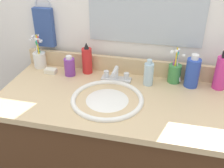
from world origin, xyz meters
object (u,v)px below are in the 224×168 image
(faucet, at_px, (116,76))
(bottle_gel_clear, at_px, (149,74))
(bottle_spray_red, at_px, (87,60))
(soap_bar, at_px, (51,71))
(bottle_soap_pink, at_px, (221,72))
(bottle_shampoo_blue, at_px, (192,72))
(cup_green, at_px, (174,72))
(hand_towel, at_px, (45,27))
(cup_white_ceramic, at_px, (40,58))
(bottle_cream_purple, at_px, (70,66))

(faucet, relative_size, bottle_gel_clear, 1.14)
(faucet, bearing_deg, bottle_gel_clear, -0.30)
(bottle_spray_red, relative_size, soap_bar, 2.78)
(bottle_spray_red, bearing_deg, bottle_soap_pink, -0.82)
(bottle_shampoo_blue, relative_size, bottle_soap_pink, 0.88)
(bottle_shampoo_blue, height_order, bottle_soap_pink, bottle_soap_pink)
(cup_green, distance_m, soap_bar, 0.68)
(hand_towel, xyz_separation_m, bottle_shampoo_blue, (0.83, -0.09, -0.14))
(cup_white_ceramic, bearing_deg, bottle_gel_clear, -5.34)
(hand_towel, bearing_deg, bottle_spray_red, -14.25)
(hand_towel, bearing_deg, bottle_shampoo_blue, -6.09)
(faucet, relative_size, bottle_shampoo_blue, 0.91)
(bottle_gel_clear, bearing_deg, bottle_shampoo_blue, 9.06)
(hand_towel, relative_size, bottle_gel_clear, 1.56)
(bottle_spray_red, bearing_deg, cup_white_ceramic, 179.11)
(faucet, height_order, bottle_gel_clear, bottle_gel_clear)
(bottle_cream_purple, bearing_deg, bottle_soap_pink, 2.95)
(hand_towel, xyz_separation_m, soap_bar, (0.07, -0.12, -0.21))
(faucet, xyz_separation_m, cup_green, (0.30, 0.06, 0.03))
(bottle_cream_purple, bearing_deg, bottle_shampoo_blue, 2.62)
(faucet, distance_m, bottle_gel_clear, 0.17)
(faucet, distance_m, soap_bar, 0.38)
(hand_towel, relative_size, bottle_spray_red, 1.24)
(bottle_shampoo_blue, bearing_deg, cup_white_ceramic, 178.30)
(bottle_gel_clear, height_order, cup_white_ceramic, cup_white_ceramic)
(faucet, height_order, bottle_shampoo_blue, bottle_shampoo_blue)
(hand_towel, bearing_deg, cup_white_ceramic, -110.75)
(bottle_spray_red, bearing_deg, bottle_shampoo_blue, -2.11)
(bottle_shampoo_blue, relative_size, bottle_spray_red, 0.99)
(soap_bar, bearing_deg, bottle_spray_red, 14.75)
(cup_green, bearing_deg, cup_white_ceramic, 179.88)
(cup_green, bearing_deg, bottle_soap_pink, -3.30)
(bottle_cream_purple, bearing_deg, cup_green, 5.43)
(hand_towel, xyz_separation_m, bottle_spray_red, (0.27, -0.07, -0.14))
(bottle_soap_pink, bearing_deg, cup_white_ceramic, 179.16)
(bottle_soap_pink, xyz_separation_m, bottle_gel_clear, (-0.35, -0.05, -0.03))
(bottle_soap_pink, bearing_deg, bottle_spray_red, 179.18)
(faucet, distance_m, cup_white_ceramic, 0.47)
(bottle_shampoo_blue, xyz_separation_m, soap_bar, (-0.76, -0.03, -0.07))
(bottle_cream_purple, relative_size, cup_white_ceramic, 0.58)
(bottle_gel_clear, relative_size, soap_bar, 2.20)
(cup_white_ceramic, relative_size, soap_bar, 3.08)
(cup_white_ceramic, bearing_deg, soap_bar, -32.45)
(bottle_gel_clear, bearing_deg, soap_bar, 179.76)
(bottle_spray_red, xyz_separation_m, soap_bar, (-0.20, -0.05, -0.07))
(hand_towel, height_order, soap_bar, hand_towel)
(hand_towel, distance_m, bottle_gel_clear, 0.65)
(faucet, bearing_deg, bottle_soap_pink, 4.84)
(faucet, relative_size, cup_green, 0.82)
(bottle_gel_clear, distance_m, cup_white_ceramic, 0.64)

